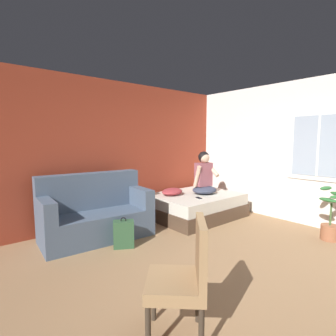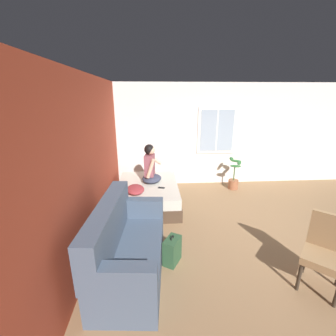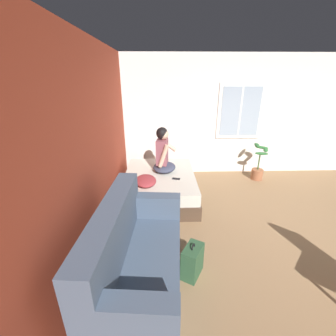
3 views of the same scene
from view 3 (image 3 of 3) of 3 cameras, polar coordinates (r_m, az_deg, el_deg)
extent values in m
plane|color=#93704C|center=(4.03, 33.13, -15.49)|extent=(40.00, 40.00, 0.00)
cube|color=#993823|center=(2.85, -20.95, 2.72)|extent=(10.26, 0.16, 2.70)
cube|color=silver|center=(5.76, 21.28, 12.04)|extent=(0.16, 7.53, 2.70)
cube|color=white|center=(5.51, 17.89, 13.49)|extent=(0.02, 1.04, 1.24)
cube|color=#9EB2C6|center=(5.50, 17.94, 13.47)|extent=(0.01, 0.88, 1.08)
cube|color=white|center=(5.50, 17.94, 13.47)|extent=(0.01, 0.04, 1.08)
cube|color=#4C3828|center=(4.49, -2.07, -5.61)|extent=(1.79, 1.37, 0.26)
cube|color=beige|center=(4.39, -2.12, -2.83)|extent=(1.73, 1.33, 0.22)
cube|color=#47566B|center=(2.76, -6.25, -24.65)|extent=(1.76, 0.93, 0.44)
cube|color=#47566B|center=(2.47, -13.92, -15.62)|extent=(1.71, 0.37, 0.60)
cube|color=#47566B|center=(2.00, -10.66, -32.99)|extent=(0.24, 0.81, 0.32)
cube|color=#47566B|center=(3.10, -4.42, -9.49)|extent=(0.24, 0.81, 0.32)
ellipsoid|color=#383D51|center=(4.45, -0.92, 0.22)|extent=(0.58, 0.51, 0.16)
cube|color=#8C4C56|center=(4.34, -1.47, 4.16)|extent=(0.36, 0.25, 0.48)
cylinder|color=#DBB293|center=(4.16, -1.18, 3.02)|extent=(0.11, 0.22, 0.44)
cylinder|color=#DBB293|center=(4.46, -0.15, 6.02)|extent=(0.13, 0.38, 0.29)
sphere|color=#DBB293|center=(4.25, -1.25, 8.58)|extent=(0.21, 0.21, 0.21)
ellipsoid|color=black|center=(4.24, -1.52, 8.78)|extent=(0.26, 0.25, 0.23)
cube|color=#2D5133|center=(2.89, 6.23, -22.49)|extent=(0.35, 0.30, 0.40)
cube|color=#2D5133|center=(2.99, 3.93, -23.06)|extent=(0.23, 0.16, 0.18)
torus|color=black|center=(2.75, 6.42, -19.31)|extent=(0.08, 0.06, 0.09)
ellipsoid|color=#993338|center=(3.92, -5.66, -3.24)|extent=(0.53, 0.43, 0.14)
cube|color=black|center=(4.13, 2.07, -2.73)|extent=(0.10, 0.16, 0.01)
cylinder|color=#995B3D|center=(5.61, 21.64, -1.47)|extent=(0.26, 0.26, 0.24)
cylinder|color=#426033|center=(5.50, 22.08, 1.40)|extent=(0.03, 0.03, 0.36)
ellipsoid|color=#2D6B33|center=(5.34, 22.66, 3.41)|extent=(0.15, 0.29, 0.06)
ellipsoid|color=#2D6B33|center=(5.51, 22.68, 4.84)|extent=(0.22, 0.29, 0.06)
ellipsoid|color=#2D6B33|center=(5.36, 21.63, 5.46)|extent=(0.29, 0.15, 0.06)
ellipsoid|color=#2D6B33|center=(5.42, 23.57, 4.21)|extent=(0.30, 0.21, 0.06)
camera|label=1|loc=(3.71, 82.88, -7.71)|focal=28.00mm
camera|label=2|loc=(0.75, 170.07, -11.14)|focal=24.00mm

